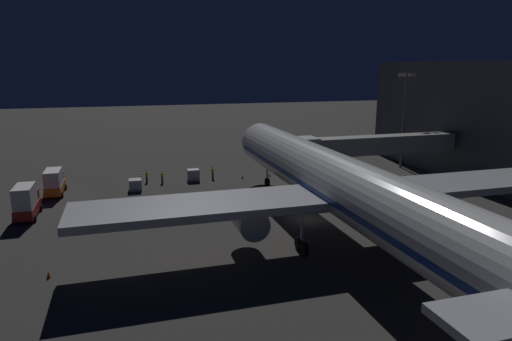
% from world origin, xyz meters
% --- Properties ---
extents(ground_plane, '(320.00, 320.00, 0.00)m').
position_xyz_m(ground_plane, '(0.00, 0.00, 0.00)').
color(ground_plane, '#383533').
extents(airliner_at_gate, '(48.48, 59.79, 18.29)m').
position_xyz_m(airliner_at_gate, '(-0.00, 8.55, 5.74)').
color(airliner_at_gate, silver).
rests_on(airliner_at_gate, ground_plane).
extents(jet_bridge, '(24.86, 3.40, 7.38)m').
position_xyz_m(jet_bridge, '(-13.17, -11.02, 5.85)').
color(jet_bridge, '#9E9E99').
rests_on(jet_bridge, ground_plane).
extents(apron_floodlight_mast, '(2.90, 0.50, 15.65)m').
position_xyz_m(apron_floodlight_mast, '(-25.50, -20.14, 9.22)').
color(apron_floodlight_mast, '#59595E').
rests_on(apron_floodlight_mast, ground_plane).
extents(catering_truck, '(2.36, 5.96, 3.46)m').
position_xyz_m(catering_truck, '(28.44, -18.79, 1.76)').
color(catering_truck, orange).
rests_on(catering_truck, ground_plane).
extents(ops_van, '(2.36, 5.81, 3.82)m').
position_xyz_m(ops_van, '(30.18, -9.36, 1.91)').
color(ops_van, maroon).
rests_on(ops_van, ground_plane).
extents(baggage_container_near_belt, '(1.66, 1.81, 1.55)m').
position_xyz_m(baggage_container_near_belt, '(18.10, -17.85, 0.78)').
color(baggage_container_near_belt, '#B7BABF').
rests_on(baggage_container_near_belt, ground_plane).
extents(baggage_container_mid_row, '(1.71, 1.50, 1.70)m').
position_xyz_m(baggage_container_mid_row, '(9.58, -21.07, 0.85)').
color(baggage_container_mid_row, '#B7BABF').
rests_on(baggage_container_mid_row, ground_plane).
extents(ground_crew_near_nose_gear, '(0.40, 0.40, 1.78)m').
position_xyz_m(ground_crew_near_nose_gear, '(16.33, -22.05, 0.97)').
color(ground_crew_near_nose_gear, black).
rests_on(ground_crew_near_nose_gear, ground_plane).
extents(ground_crew_by_belt_loader, '(0.40, 0.40, 1.79)m').
position_xyz_m(ground_crew_by_belt_loader, '(14.19, -20.95, 0.98)').
color(ground_crew_by_belt_loader, black).
rests_on(ground_crew_by_belt_loader, ground_plane).
extents(ground_crew_marshaller_fwd, '(0.40, 0.40, 1.80)m').
position_xyz_m(ground_crew_marshaller_fwd, '(17.38, -20.25, 0.99)').
color(ground_crew_marshaller_fwd, black).
rests_on(ground_crew_marshaller_fwd, ground_plane).
extents(ground_crew_under_port_wing, '(0.40, 0.40, 1.81)m').
position_xyz_m(ground_crew_under_port_wing, '(6.56, -21.43, 1.00)').
color(ground_crew_under_port_wing, black).
rests_on(ground_crew_under_port_wing, ground_plane).
extents(traffic_cone_nose_port, '(0.36, 0.36, 0.55)m').
position_xyz_m(traffic_cone_nose_port, '(-2.20, -20.19, 0.28)').
color(traffic_cone_nose_port, orange).
rests_on(traffic_cone_nose_port, ground_plane).
extents(traffic_cone_nose_starboard, '(0.36, 0.36, 0.55)m').
position_xyz_m(traffic_cone_nose_starboard, '(2.20, -20.19, 0.28)').
color(traffic_cone_nose_starboard, orange).
rests_on(traffic_cone_nose_starboard, ground_plane).
extents(traffic_cone_wingtip_svc_side, '(0.36, 0.36, 0.55)m').
position_xyz_m(traffic_cone_wingtip_svc_side, '(25.74, 7.59, 0.28)').
color(traffic_cone_wingtip_svc_side, orange).
rests_on(traffic_cone_wingtip_svc_side, ground_plane).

